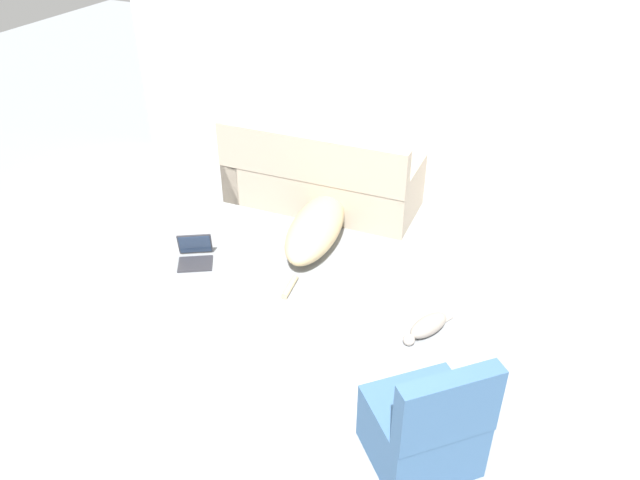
{
  "coord_description": "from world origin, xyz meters",
  "views": [
    {
      "loc": [
        1.25,
        -2.25,
        3.36
      ],
      "look_at": [
        -0.47,
        1.5,
        0.66
      ],
      "focal_mm": 35.0,
      "sensor_mm": 36.0,
      "label": 1
    }
  ],
  "objects_px": {
    "couch": "(321,180)",
    "side_chair": "(425,427)",
    "laptop_open": "(195,252)",
    "cat": "(427,326)",
    "dog": "(318,224)"
  },
  "relations": [
    {
      "from": "couch",
      "to": "side_chair",
      "type": "distance_m",
      "value": 3.34
    },
    {
      "from": "laptop_open",
      "to": "side_chair",
      "type": "xyz_separation_m",
      "value": [
        2.59,
        -1.28,
        0.22
      ]
    },
    {
      "from": "couch",
      "to": "cat",
      "type": "xyz_separation_m",
      "value": [
        1.63,
        -1.54,
        -0.22
      ]
    },
    {
      "from": "dog",
      "to": "side_chair",
      "type": "xyz_separation_m",
      "value": [
        1.68,
        -2.06,
        0.12
      ]
    },
    {
      "from": "couch",
      "to": "laptop_open",
      "type": "distance_m",
      "value": 1.59
    },
    {
      "from": "couch",
      "to": "dog",
      "type": "relative_size",
      "value": 1.16
    },
    {
      "from": "dog",
      "to": "laptop_open",
      "type": "bearing_deg",
      "value": 123.46
    },
    {
      "from": "dog",
      "to": "cat",
      "type": "relative_size",
      "value": 3.38
    },
    {
      "from": "laptop_open",
      "to": "dog",
      "type": "bearing_deg",
      "value": 10.46
    },
    {
      "from": "couch",
      "to": "cat",
      "type": "height_order",
      "value": "couch"
    },
    {
      "from": "dog",
      "to": "laptop_open",
      "type": "height_order",
      "value": "dog"
    },
    {
      "from": "laptop_open",
      "to": "couch",
      "type": "bearing_deg",
      "value": 35.55
    },
    {
      "from": "cat",
      "to": "side_chair",
      "type": "distance_m",
      "value": 1.24
    },
    {
      "from": "dog",
      "to": "side_chair",
      "type": "relative_size",
      "value": 1.93
    },
    {
      "from": "laptop_open",
      "to": "cat",
      "type": "bearing_deg",
      "value": -33.04
    }
  ]
}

